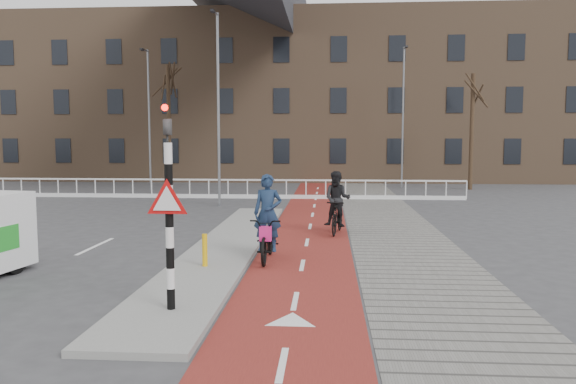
{
  "coord_description": "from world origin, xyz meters",
  "views": [
    {
      "loc": [
        2.1,
        -11.34,
        3.08
      ],
      "look_at": [
        0.94,
        5.0,
        1.5
      ],
      "focal_mm": 35.0,
      "sensor_mm": 36.0,
      "label": 1
    }
  ],
  "objects": [
    {
      "name": "bike_lane",
      "position": [
        1.5,
        10.0,
        0.01
      ],
      "size": [
        2.5,
        60.0,
        0.01
      ],
      "primitive_type": "cube",
      "color": "maroon",
      "rests_on": "ground"
    },
    {
      "name": "streetlight_left",
      "position": [
        -8.44,
        21.34,
        4.11
      ],
      "size": [
        0.12,
        0.12,
        8.22
      ],
      "primitive_type": "cylinder",
      "color": "slate",
      "rests_on": "ground"
    },
    {
      "name": "cyclist_far",
      "position": [
        2.41,
        6.57,
        0.84
      ],
      "size": [
        0.97,
        1.95,
        2.02
      ],
      "rotation": [
        0.0,
        0.0,
        -0.18
      ],
      "color": "black",
      "rests_on": "bike_lane"
    },
    {
      "name": "cyclist_near",
      "position": [
        0.61,
        2.46,
        0.74
      ],
      "size": [
        0.74,
        2.12,
        2.18
      ],
      "rotation": [
        0.0,
        0.0,
        -0.0
      ],
      "color": "black",
      "rests_on": "bike_lane"
    },
    {
      "name": "tree_mid",
      "position": [
        -8.0,
        23.93,
        3.84
      ],
      "size": [
        0.24,
        0.24,
        7.68
      ],
      "primitive_type": "cylinder",
      "color": "#302315",
      "rests_on": "ground"
    },
    {
      "name": "ground",
      "position": [
        0.0,
        0.0,
        0.0
      ],
      "size": [
        120.0,
        120.0,
        0.0
      ],
      "primitive_type": "plane",
      "color": "#38383A",
      "rests_on": "ground"
    },
    {
      "name": "streetlight_right",
      "position": [
        6.72,
        24.11,
        4.32
      ],
      "size": [
        0.12,
        0.12,
        8.65
      ],
      "primitive_type": "cylinder",
      "color": "slate",
      "rests_on": "ground"
    },
    {
      "name": "streetlight_near",
      "position": [
        -2.79,
        13.62,
        4.28
      ],
      "size": [
        0.12,
        0.12,
        8.56
      ],
      "primitive_type": "cylinder",
      "color": "slate",
      "rests_on": "ground"
    },
    {
      "name": "tree_right",
      "position": [
        10.63,
        22.88,
        3.43
      ],
      "size": [
        0.25,
        0.25,
        6.87
      ],
      "primitive_type": "cylinder",
      "color": "#302315",
      "rests_on": "ground"
    },
    {
      "name": "townhouse_row",
      "position": [
        -3.0,
        32.0,
        7.81
      ],
      "size": [
        46.0,
        10.0,
        15.9
      ],
      "color": "#7F6047",
      "rests_on": "ground"
    },
    {
      "name": "railing",
      "position": [
        -5.0,
        17.0,
        0.31
      ],
      "size": [
        28.0,
        0.1,
        0.99
      ],
      "color": "silver",
      "rests_on": "ground"
    },
    {
      "name": "curb_island",
      "position": [
        -0.7,
        4.0,
        0.06
      ],
      "size": [
        1.8,
        16.0,
        0.12
      ],
      "primitive_type": "cube",
      "color": "gray",
      "rests_on": "ground"
    },
    {
      "name": "bollard",
      "position": [
        -0.73,
        1.27,
        0.5
      ],
      "size": [
        0.12,
        0.12,
        0.75
      ],
      "primitive_type": "cylinder",
      "color": "#E6AB0C",
      "rests_on": "curb_island"
    },
    {
      "name": "traffic_signal",
      "position": [
        -0.6,
        -2.02,
        1.99
      ],
      "size": [
        0.8,
        0.8,
        3.68
      ],
      "color": "black",
      "rests_on": "curb_island"
    },
    {
      "name": "sidewalk",
      "position": [
        4.3,
        10.0,
        0.01
      ],
      "size": [
        3.0,
        60.0,
        0.01
      ],
      "primitive_type": "cube",
      "color": "slate",
      "rests_on": "ground"
    }
  ]
}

